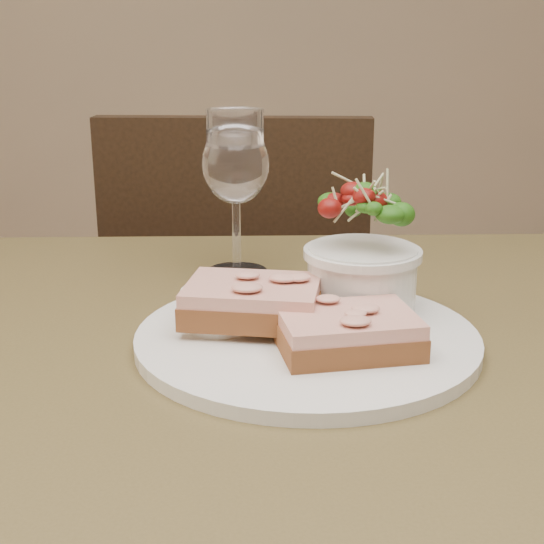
{
  "coord_description": "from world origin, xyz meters",
  "views": [
    {
      "loc": [
        -0.02,
        -0.62,
        1.02
      ],
      "look_at": [
        -0.0,
        0.04,
        0.81
      ],
      "focal_mm": 50.0,
      "sensor_mm": 36.0,
      "label": 1
    }
  ],
  "objects_px": {
    "dinner_plate": "(307,338)",
    "sandwich_front": "(347,332)",
    "sandwich_back": "(253,301)",
    "chair_far": "(245,424)",
    "ramekin": "(219,306)",
    "cafe_table": "(278,451)",
    "wine_glass": "(236,169)",
    "salad_bowl": "(363,250)"
  },
  "relations": [
    {
      "from": "sandwich_front",
      "to": "sandwich_back",
      "type": "height_order",
      "value": "sandwich_back"
    },
    {
      "from": "sandwich_back",
      "to": "wine_glass",
      "type": "distance_m",
      "value": 0.22
    },
    {
      "from": "chair_far",
      "to": "sandwich_back",
      "type": "bearing_deg",
      "value": 95.17
    },
    {
      "from": "ramekin",
      "to": "wine_glass",
      "type": "relative_size",
      "value": 0.37
    },
    {
      "from": "dinner_plate",
      "to": "chair_far",
      "type": "bearing_deg",
      "value": 95.5
    },
    {
      "from": "dinner_plate",
      "to": "ramekin",
      "type": "bearing_deg",
      "value": 169.59
    },
    {
      "from": "sandwich_back",
      "to": "ramekin",
      "type": "distance_m",
      "value": 0.03
    },
    {
      "from": "dinner_plate",
      "to": "sandwich_front",
      "type": "distance_m",
      "value": 0.06
    },
    {
      "from": "cafe_table",
      "to": "dinner_plate",
      "type": "bearing_deg",
      "value": 24.98
    },
    {
      "from": "dinner_plate",
      "to": "wine_glass",
      "type": "xyz_separation_m",
      "value": [
        -0.07,
        0.21,
        0.12
      ]
    },
    {
      "from": "sandwich_back",
      "to": "sandwich_front",
      "type": "bearing_deg",
      "value": -25.3
    },
    {
      "from": "chair_far",
      "to": "sandwich_front",
      "type": "bearing_deg",
      "value": 101.28
    },
    {
      "from": "sandwich_front",
      "to": "sandwich_back",
      "type": "xyz_separation_m",
      "value": [
        -0.08,
        0.06,
        0.01
      ]
    },
    {
      "from": "cafe_table",
      "to": "chair_far",
      "type": "distance_m",
      "value": 0.79
    },
    {
      "from": "dinner_plate",
      "to": "salad_bowl",
      "type": "xyz_separation_m",
      "value": [
        0.06,
        0.06,
        0.07
      ]
    },
    {
      "from": "dinner_plate",
      "to": "sandwich_front",
      "type": "xyz_separation_m",
      "value": [
        0.03,
        -0.04,
        0.02
      ]
    },
    {
      "from": "cafe_table",
      "to": "salad_bowl",
      "type": "bearing_deg",
      "value": 40.92
    },
    {
      "from": "dinner_plate",
      "to": "sandwich_back",
      "type": "xyz_separation_m",
      "value": [
        -0.05,
        0.02,
        0.03
      ]
    },
    {
      "from": "wine_glass",
      "to": "cafe_table",
      "type": "bearing_deg",
      "value": -79.77
    },
    {
      "from": "sandwich_front",
      "to": "dinner_plate",
      "type": "bearing_deg",
      "value": 118.59
    },
    {
      "from": "chair_far",
      "to": "sandwich_front",
      "type": "relative_size",
      "value": 7.1
    },
    {
      "from": "sandwich_front",
      "to": "salad_bowl",
      "type": "relative_size",
      "value": 1.0
    },
    {
      "from": "sandwich_back",
      "to": "salad_bowl",
      "type": "distance_m",
      "value": 0.12
    },
    {
      "from": "cafe_table",
      "to": "wine_glass",
      "type": "relative_size",
      "value": 4.57
    },
    {
      "from": "sandwich_back",
      "to": "wine_glass",
      "type": "relative_size",
      "value": 0.76
    },
    {
      "from": "cafe_table",
      "to": "sandwich_back",
      "type": "bearing_deg",
      "value": 129.53
    },
    {
      "from": "sandwich_front",
      "to": "salad_bowl",
      "type": "bearing_deg",
      "value": 66.38
    },
    {
      "from": "sandwich_front",
      "to": "sandwich_back",
      "type": "distance_m",
      "value": 0.1
    },
    {
      "from": "chair_far",
      "to": "sandwich_back",
      "type": "xyz_separation_m",
      "value": [
        0.02,
        -0.67,
        0.49
      ]
    },
    {
      "from": "chair_far",
      "to": "sandwich_front",
      "type": "distance_m",
      "value": 0.88
    },
    {
      "from": "chair_far",
      "to": "wine_glass",
      "type": "height_order",
      "value": "wine_glass"
    },
    {
      "from": "sandwich_front",
      "to": "chair_far",
      "type": "bearing_deg",
      "value": 88.35
    },
    {
      "from": "sandwich_back",
      "to": "chair_far",
      "type": "bearing_deg",
      "value": 101.04
    },
    {
      "from": "cafe_table",
      "to": "ramekin",
      "type": "height_order",
      "value": "ramekin"
    },
    {
      "from": "cafe_table",
      "to": "sandwich_back",
      "type": "xyz_separation_m",
      "value": [
        -0.02,
        0.03,
        0.14
      ]
    },
    {
      "from": "chair_far",
      "to": "wine_glass",
      "type": "relative_size",
      "value": 5.14
    },
    {
      "from": "chair_far",
      "to": "salad_bowl",
      "type": "height_order",
      "value": "chair_far"
    },
    {
      "from": "cafe_table",
      "to": "salad_bowl",
      "type": "relative_size",
      "value": 6.3
    },
    {
      "from": "chair_far",
      "to": "dinner_plate",
      "type": "relative_size",
      "value": 2.92
    },
    {
      "from": "sandwich_back",
      "to": "ramekin",
      "type": "xyz_separation_m",
      "value": [
        -0.03,
        -0.0,
        -0.0
      ]
    },
    {
      "from": "cafe_table",
      "to": "ramekin",
      "type": "bearing_deg",
      "value": 153.43
    },
    {
      "from": "dinner_plate",
      "to": "sandwich_front",
      "type": "height_order",
      "value": "sandwich_front"
    }
  ]
}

